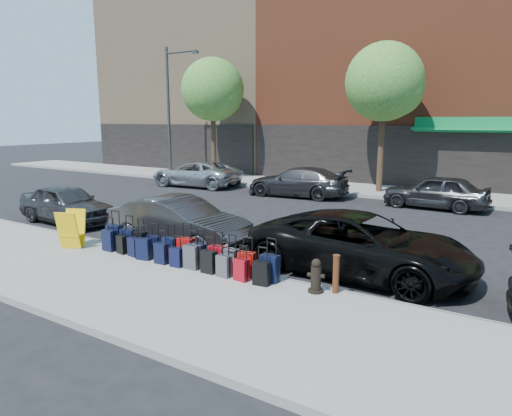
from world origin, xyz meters
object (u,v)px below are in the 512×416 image
Objects in this scene: tree_center at (387,84)px; streetlight at (171,105)px; car_near_1 at (179,223)px; car_far_1 at (297,182)px; display_rack at (72,229)px; car_near_2 at (361,245)px; car_far_0 at (196,174)px; car_near_0 at (67,204)px; car_far_2 at (436,192)px; bollard at (336,273)px; fire_hydrant at (316,277)px; tree_left at (215,91)px; suitcase_front_5 at (186,250)px.

tree_center is 0.91× the size of streetlight.
tree_center is 13.85m from car_near_1.
display_rack is at bearing -8.88° from car_far_1.
car_near_1 is at bearing 97.22° from car_near_2.
car_far_0 is at bearing 55.97° from car_near_2.
streetlight is 1.79× the size of car_near_1.
car_near_0 is (-7.70, -12.61, -4.71)m from tree_center.
car_far_2 reaches higher than car_far_0.
car_near_1 is at bearing 166.35° from bollard.
car_far_1 reaches higher than display_rack.
fire_hydrant is 0.14× the size of car_far_0.
streetlight is 13.80m from car_near_0.
display_rack is 7.92m from car_near_2.
car_near_2 is at bearing -41.95° from tree_left.
car_near_2 is 16.19m from car_far_0.
tree_left reaches higher than car_far_1.
tree_left is 9.06m from car_far_1.
display_rack is (-4.21, -14.94, -4.74)m from tree_center.
display_rack is at bearing 19.86° from car_far_0.
tree_left is at bearing -116.41° from car_far_1.
car_far_2 is at bearing 35.36° from display_rack.
tree_left is at bearing -98.32° from car_far_2.
tree_left is 6.85× the size of display_rack.
suitcase_front_5 is at bearing 117.87° from car_near_2.
car_near_1 reaches higher than car_near_0.
bollard is at bearing -174.44° from car_near_2.
car_near_0 is (-7.10, 1.66, 0.24)m from suitcase_front_5.
car_near_0 is 10.67m from car_far_1.
fire_hydrant is at bearing -153.47° from bollard.
car_far_2 reaches higher than display_rack.
fire_hydrant is 11.81m from car_far_2.
fire_hydrant is 0.68× the size of display_rack.
car_near_1 is (11.37, -12.17, -3.93)m from streetlight.
car_far_0 is (-12.80, 11.55, 0.24)m from fire_hydrant.
car_near_1 is at bearing 152.33° from fire_hydrant.
suitcase_front_5 is at bearing -15.02° from car_far_2.
suitcase_front_5 reaches higher than fire_hydrant.
streetlight is 1.94× the size of car_near_0.
car_far_1 is (7.20, -2.88, -4.69)m from tree_left.
tree_left is 1.63× the size of car_near_1.
car_near_2 is 1.04× the size of car_far_0.
car_near_0 is 0.80× the size of car_far_0.
streetlight reaches higher than car_near_0.
car_far_0 is at bearing 139.19° from bollard.
streetlight is 21.96m from bollard.
tree_center is 15.11m from suitcase_front_5.
car_far_0 is (3.67, -2.12, -3.94)m from streetlight.
display_rack reaches higher than fire_hydrant.
bollard is at bearing 44.40° from car_far_0.
suitcase_front_5 is 3.68m from display_rack.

